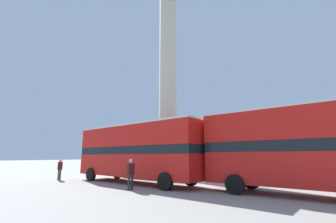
{
  "coord_description": "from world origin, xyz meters",
  "views": [
    {
      "loc": [
        13.25,
        -17.08,
        1.93
      ],
      "look_at": [
        0.0,
        0.0,
        6.22
      ],
      "focal_mm": 24.0,
      "sensor_mm": 36.0,
      "label": 1
    }
  ],
  "objects_px": {
    "bus_b": "(137,150)",
    "pedestrian_near_lamp": "(60,168)",
    "street_lamp": "(130,148)",
    "monument_column": "(168,100)",
    "equestrian_statue": "(335,161)",
    "pedestrian_by_plinth": "(131,173)",
    "bus_a": "(326,146)"
  },
  "relations": [
    {
      "from": "pedestrian_near_lamp",
      "to": "pedestrian_by_plinth",
      "type": "distance_m",
      "value": 8.68
    },
    {
      "from": "bus_b",
      "to": "street_lamp",
      "type": "distance_m",
      "value": 5.74
    },
    {
      "from": "monument_column",
      "to": "pedestrian_near_lamp",
      "type": "height_order",
      "value": "monument_column"
    },
    {
      "from": "monument_column",
      "to": "street_lamp",
      "type": "height_order",
      "value": "monument_column"
    },
    {
      "from": "monument_column",
      "to": "pedestrian_by_plinth",
      "type": "relative_size",
      "value": 13.58
    },
    {
      "from": "bus_a",
      "to": "bus_b",
      "type": "distance_m",
      "value": 11.53
    },
    {
      "from": "pedestrian_by_plinth",
      "to": "monument_column",
      "type": "bearing_deg",
      "value": -155.75
    },
    {
      "from": "equestrian_statue",
      "to": "pedestrian_by_plinth",
      "type": "bearing_deg",
      "value": -164.26
    },
    {
      "from": "street_lamp",
      "to": "pedestrian_near_lamp",
      "type": "height_order",
      "value": "street_lamp"
    },
    {
      "from": "street_lamp",
      "to": "bus_b",
      "type": "bearing_deg",
      "value": -37.33
    },
    {
      "from": "bus_b",
      "to": "street_lamp",
      "type": "height_order",
      "value": "street_lamp"
    },
    {
      "from": "pedestrian_near_lamp",
      "to": "pedestrian_by_plinth",
      "type": "relative_size",
      "value": 0.97
    },
    {
      "from": "equestrian_statue",
      "to": "street_lamp",
      "type": "xyz_separation_m",
      "value": [
        -16.1,
        -3.85,
        1.08
      ]
    },
    {
      "from": "bus_a",
      "to": "equestrian_statue",
      "type": "height_order",
      "value": "equestrian_statue"
    },
    {
      "from": "equestrian_statue",
      "to": "bus_a",
      "type": "bearing_deg",
      "value": -121.03
    },
    {
      "from": "monument_column",
      "to": "pedestrian_near_lamp",
      "type": "bearing_deg",
      "value": -125.97
    },
    {
      "from": "pedestrian_near_lamp",
      "to": "pedestrian_by_plinth",
      "type": "bearing_deg",
      "value": -123.96
    },
    {
      "from": "bus_b",
      "to": "pedestrian_by_plinth",
      "type": "distance_m",
      "value": 3.58
    },
    {
      "from": "monument_column",
      "to": "equestrian_statue",
      "type": "bearing_deg",
      "value": 9.63
    },
    {
      "from": "bus_a",
      "to": "pedestrian_near_lamp",
      "type": "height_order",
      "value": "bus_a"
    },
    {
      "from": "bus_a",
      "to": "bus_b",
      "type": "height_order",
      "value": "bus_a"
    },
    {
      "from": "bus_b",
      "to": "pedestrian_by_plinth",
      "type": "relative_size",
      "value": 6.44
    },
    {
      "from": "bus_b",
      "to": "bus_a",
      "type": "bearing_deg",
      "value": 6.83
    },
    {
      "from": "street_lamp",
      "to": "pedestrian_near_lamp",
      "type": "relative_size",
      "value": 3.02
    },
    {
      "from": "equestrian_statue",
      "to": "pedestrian_by_plinth",
      "type": "height_order",
      "value": "equestrian_statue"
    },
    {
      "from": "bus_a",
      "to": "pedestrian_near_lamp",
      "type": "distance_m",
      "value": 18.39
    },
    {
      "from": "monument_column",
      "to": "bus_b",
      "type": "relative_size",
      "value": 2.11
    },
    {
      "from": "monument_column",
      "to": "pedestrian_by_plinth",
      "type": "distance_m",
      "value": 10.52
    },
    {
      "from": "equestrian_statue",
      "to": "pedestrian_by_plinth",
      "type": "xyz_separation_m",
      "value": [
        -9.42,
        -9.86,
        -0.65
      ]
    },
    {
      "from": "monument_column",
      "to": "equestrian_statue",
      "type": "xyz_separation_m",
      "value": [
        12.64,
        2.15,
        -5.74
      ]
    },
    {
      "from": "bus_a",
      "to": "pedestrian_near_lamp",
      "type": "bearing_deg",
      "value": -169.38
    },
    {
      "from": "bus_b",
      "to": "pedestrian_near_lamp",
      "type": "bearing_deg",
      "value": -158.12
    }
  ]
}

